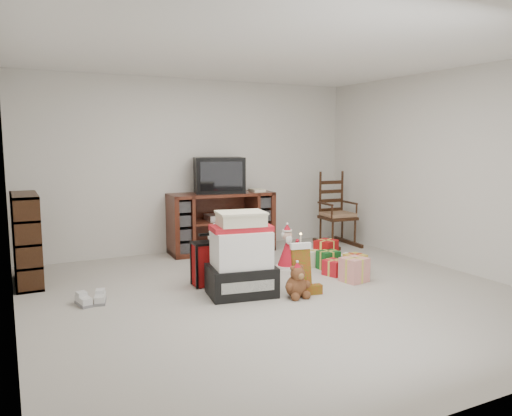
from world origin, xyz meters
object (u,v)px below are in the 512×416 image
Objects in this scene: sneaker_pair at (92,300)px; crt_television at (219,175)px; rocking_chair at (335,219)px; santa_figurine at (287,251)px; red_suitcase at (211,263)px; gift_pile at (241,260)px; teddy_bear at (296,283)px; mrs_claus_figurine at (215,256)px; tv_stand at (221,222)px; bookshelf at (26,241)px; gift_cluster at (338,261)px.

crt_television is (2.07, 1.65, 1.08)m from sneaker_pair.
rocking_chair reaches higher than santa_figurine.
rocking_chair is at bearing 27.73° from red_suitcase.
crt_television reaches higher than gift_pile.
mrs_claus_figurine reaches higher than teddy_bear.
tv_stand is at bearing 174.10° from rocking_chair.
rocking_chair is (4.42, 0.24, -0.09)m from bookshelf.
gift_pile is 1.47× the size of red_suitcase.
bookshelf is at bearing 162.15° from gift_cluster.
tv_stand is 2.69× the size of santa_figurine.
mrs_claus_figurine is at bearing -101.27° from crt_television.
mrs_claus_figurine is (0.05, 0.87, -0.14)m from gift_pile.
tv_stand is 1.35m from santa_figurine.
gift_cluster is (1.02, 0.68, -0.03)m from teddy_bear.
tv_stand is 2.67m from bookshelf.
sneaker_pair is at bearing 173.80° from gift_pile.
gift_pile is at bearing -16.69° from sneaker_pair.
teddy_bear is (2.46, -1.81, -0.35)m from bookshelf.
bookshelf is at bearing 166.40° from santa_figurine.
red_suitcase is at bearing -166.66° from santa_figurine.
crt_television reaches higher than santa_figurine.
tv_stand is 1.79× the size of gift_pile.
rocking_chair is 1.37× the size of gift_pile.
tv_stand is 2.52× the size of mrs_claus_figurine.
tv_stand reaches higher than gift_pile.
tv_stand is at bearing -42.99° from crt_television.
teddy_bear is at bearing -36.29° from bookshelf.
bookshelf is 3.08m from santa_figurine.
bookshelf reaches higher than sneaker_pair.
bookshelf is 3.26× the size of sneaker_pair.
crt_television is (-1.82, 0.34, 0.72)m from rocking_chair.
santa_figurine is at bearing -142.25° from rocking_chair.
bookshelf is at bearing 153.77° from red_suitcase.
red_suitcase is at bearing -113.75° from tv_stand.
gift_cluster is at bearing -2.08° from red_suitcase.
gift_cluster is (-0.94, -1.36, -0.28)m from rocking_chair.
mrs_claus_figurine is at bearing 64.44° from red_suitcase.
rocking_chair is 1.14× the size of gift_cluster.
teddy_bear is 1.21m from santa_figurine.
mrs_claus_figurine is (0.21, 0.40, -0.02)m from red_suitcase.
bookshelf is 2.47m from gift_pile.
santa_figurine is at bearing -70.86° from tv_stand.
red_suitcase is at bearing -28.54° from bookshelf.
bookshelf reaches higher than gift_pile.
tv_stand is 4.61× the size of teddy_bear.
rocking_chair is 1.93× the size of mrs_claus_figurine.
santa_figurine is 0.95m from mrs_claus_figurine.
rocking_chair is 2.87m from red_suitcase.
rocking_chair reaches higher than mrs_claus_figurine.
red_suitcase is 1.75× the size of teddy_bear.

